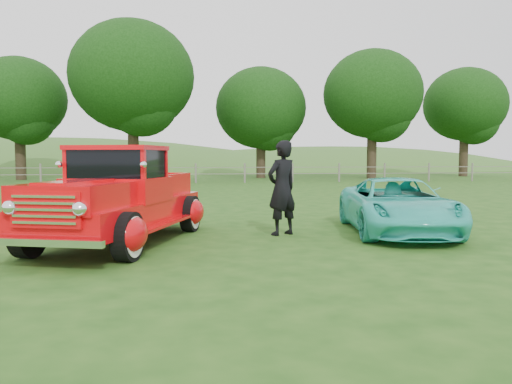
{
  "coord_description": "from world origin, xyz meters",
  "views": [
    {
      "loc": [
        -0.34,
        -8.51,
        1.57
      ],
      "look_at": [
        0.94,
        1.2,
        0.89
      ],
      "focal_mm": 35.0,
      "sensor_mm": 36.0,
      "label": 1
    }
  ],
  "objects": [
    {
      "name": "teal_sedan",
      "position": [
        3.9,
        1.29,
        0.57
      ],
      "size": [
        2.53,
        4.37,
        1.15
      ],
      "primitive_type": "imported",
      "rotation": [
        0.0,
        0.0,
        -0.16
      ],
      "color": "#33CCB9",
      "rests_on": "ground"
    },
    {
      "name": "tree_far_east",
      "position": [
        22.0,
        30.0,
        5.86
      ],
      "size": [
        6.6,
        6.6,
        8.86
      ],
      "color": "black",
      "rests_on": "ground"
    },
    {
      "name": "tree_near_west",
      "position": [
        -4.0,
        25.0,
        6.8
      ],
      "size": [
        8.0,
        8.0,
        10.42
      ],
      "color": "black",
      "rests_on": "ground"
    },
    {
      "name": "fence_line",
      "position": [
        0.0,
        22.0,
        0.6
      ],
      "size": [
        48.0,
        0.12,
        1.2
      ],
      "color": "slate",
      "rests_on": "ground"
    },
    {
      "name": "tree_mid_east",
      "position": [
        13.0,
        27.0,
        6.17
      ],
      "size": [
        7.2,
        7.2,
        9.44
      ],
      "color": "black",
      "rests_on": "ground"
    },
    {
      "name": "tree_mid_west",
      "position": [
        -12.0,
        28.0,
        5.55
      ],
      "size": [
        6.4,
        6.4,
        8.46
      ],
      "color": "black",
      "rests_on": "ground"
    },
    {
      "name": "man",
      "position": [
        1.49,
        1.36,
        0.96
      ],
      "size": [
        0.83,
        0.75,
        1.91
      ],
      "primitive_type": "imported",
      "rotation": [
        0.0,
        0.0,
        3.67
      ],
      "color": "black",
      "rests_on": "ground"
    },
    {
      "name": "tree_near_east",
      "position": [
        5.0,
        29.0,
        5.25
      ],
      "size": [
        6.8,
        6.8,
        8.33
      ],
      "color": "black",
      "rests_on": "ground"
    },
    {
      "name": "red_pickup",
      "position": [
        -1.62,
        0.8,
        0.8
      ],
      "size": [
        3.27,
        5.28,
        1.78
      ],
      "rotation": [
        0.0,
        0.0,
        -0.31
      ],
      "color": "black",
      "rests_on": "ground"
    },
    {
      "name": "distant_hills",
      "position": [
        -4.08,
        59.46,
        -4.55
      ],
      "size": [
        116.0,
        60.0,
        18.0
      ],
      "color": "#386926",
      "rests_on": "ground"
    },
    {
      "name": "ground",
      "position": [
        0.0,
        0.0,
        0.0
      ],
      "size": [
        140.0,
        140.0,
        0.0
      ],
      "primitive_type": "plane",
      "color": "#1D4612",
      "rests_on": "ground"
    }
  ]
}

